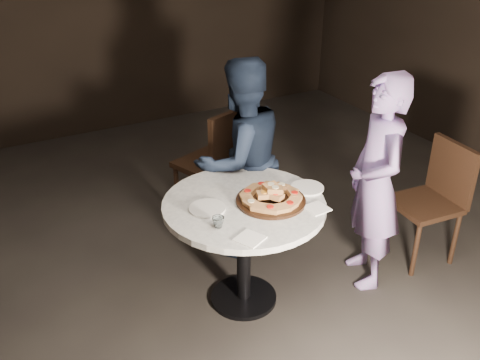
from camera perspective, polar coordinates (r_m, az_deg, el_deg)
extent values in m
plane|color=black|center=(3.64, 2.66, -12.99)|extent=(7.00, 7.00, 0.00)
cylinder|color=black|center=(3.66, 0.39, -12.37)|extent=(0.54, 0.54, 0.03)
cylinder|color=black|center=(3.44, 0.41, -7.79)|extent=(0.11, 0.11, 0.69)
cylinder|color=silver|center=(3.25, 0.43, -2.70)|extent=(1.22, 1.22, 0.04)
cylinder|color=black|center=(3.24, 3.30, -2.21)|extent=(0.56, 0.56, 0.02)
cube|color=#AE7643|center=(3.26, 5.83, -1.62)|extent=(0.09, 0.10, 0.04)
cylinder|color=red|center=(3.25, 5.85, -1.33)|extent=(0.05, 0.05, 0.01)
cube|color=#AE7643|center=(3.31, 5.33, -1.11)|extent=(0.09, 0.11, 0.04)
cube|color=#AE7643|center=(3.35, 4.46, -0.74)|extent=(0.10, 0.11, 0.04)
cylinder|color=beige|center=(3.34, 4.47, -0.46)|extent=(0.06, 0.06, 0.01)
cube|color=#AE7643|center=(3.36, 3.38, -0.59)|extent=(0.11, 0.11, 0.04)
cube|color=#AE7643|center=(3.35, 2.29, -0.66)|extent=(0.10, 0.09, 0.04)
cylinder|color=red|center=(3.34, 2.29, -0.38)|extent=(0.05, 0.05, 0.01)
cube|color=#AE7643|center=(3.31, 1.37, -0.96)|extent=(0.11, 0.10, 0.04)
cube|color=#AE7643|center=(3.26, 0.82, -1.44)|extent=(0.11, 0.11, 0.04)
cylinder|color=red|center=(3.25, 0.82, -1.15)|extent=(0.06, 0.06, 0.01)
cube|color=#AE7643|center=(3.21, 0.74, -2.00)|extent=(0.09, 0.10, 0.04)
cube|color=#AE7643|center=(3.15, 1.18, -2.55)|extent=(0.08, 0.10, 0.04)
cylinder|color=beige|center=(3.15, 1.19, -2.25)|extent=(0.05, 0.05, 0.01)
cube|color=#AE7643|center=(3.12, 2.07, -2.96)|extent=(0.11, 0.11, 0.04)
cube|color=#AE7643|center=(3.10, 3.24, -3.14)|extent=(0.11, 0.11, 0.04)
cylinder|color=red|center=(3.09, 3.24, -2.84)|extent=(0.06, 0.06, 0.01)
cube|color=#AE7643|center=(3.12, 4.41, -3.05)|extent=(0.10, 0.08, 0.04)
cube|color=#AE7643|center=(3.15, 5.35, -2.70)|extent=(0.11, 0.10, 0.04)
cylinder|color=red|center=(3.14, 5.36, -2.41)|extent=(0.05, 0.05, 0.01)
cube|color=#AE7643|center=(3.20, 5.85, -2.19)|extent=(0.11, 0.11, 0.04)
cube|color=#AE7643|center=(3.24, 4.01, -1.16)|extent=(0.10, 0.11, 0.04)
cylinder|color=#2D6B1E|center=(3.23, 4.02, -0.87)|extent=(0.06, 0.06, 0.01)
cube|color=#AE7643|center=(3.25, 2.86, -1.03)|extent=(0.11, 0.11, 0.04)
cylinder|color=beige|center=(3.24, 2.86, -0.74)|extent=(0.06, 0.06, 0.01)
cube|color=#AE7643|center=(3.19, 2.62, -1.59)|extent=(0.11, 0.09, 0.03)
cylinder|color=orange|center=(3.18, 2.63, -1.29)|extent=(0.05, 0.05, 0.01)
cube|color=#AE7643|center=(3.18, 3.80, -1.73)|extent=(0.10, 0.11, 0.04)
cylinder|color=red|center=(3.17, 3.81, -1.43)|extent=(0.06, 0.06, 0.01)
cube|color=#AE7643|center=(3.19, 3.78, -1.08)|extent=(0.11, 0.11, 0.04)
cylinder|color=beige|center=(3.18, 3.79, -0.78)|extent=(0.06, 0.06, 0.01)
cube|color=#AE7643|center=(3.22, 3.30, -0.73)|extent=(0.09, 0.07, 0.04)
cylinder|color=beige|center=(3.21, 3.31, -0.43)|extent=(0.04, 0.04, 0.01)
cylinder|color=white|center=(3.17, -3.51, -3.04)|extent=(0.27, 0.27, 0.01)
cylinder|color=white|center=(3.41, 7.18, -0.82)|extent=(0.23, 0.23, 0.01)
imported|color=silver|center=(2.99, -2.34, -4.51)|extent=(0.09, 0.09, 0.06)
cube|color=white|center=(2.90, 1.06, -6.26)|extent=(0.18, 0.18, 0.01)
cube|color=white|center=(3.20, 8.20, -3.01)|extent=(0.14, 0.14, 0.01)
cube|color=black|center=(4.29, -3.14, 1.77)|extent=(0.60, 0.60, 0.04)
cube|color=black|center=(4.03, -0.85, 4.00)|extent=(0.45, 0.20, 0.50)
cylinder|color=black|center=(4.65, -3.11, 0.51)|extent=(0.05, 0.05, 0.50)
cylinder|color=black|center=(4.41, -6.74, -1.27)|extent=(0.05, 0.05, 0.50)
cylinder|color=black|center=(4.41, 0.62, -1.06)|extent=(0.05, 0.05, 0.50)
cylinder|color=black|center=(4.15, -3.00, -3.05)|extent=(0.05, 0.05, 0.50)
cube|color=black|center=(4.04, 19.00, -2.50)|extent=(0.45, 0.45, 0.04)
cube|color=black|center=(4.07, 21.66, 0.82)|extent=(0.08, 0.42, 0.44)
cylinder|color=black|center=(4.15, 15.12, -4.55)|extent=(0.04, 0.04, 0.44)
cylinder|color=black|center=(3.94, 18.22, -7.01)|extent=(0.04, 0.04, 0.44)
cylinder|color=black|center=(4.36, 18.81, -3.46)|extent=(0.04, 0.04, 0.44)
cylinder|color=black|center=(4.16, 21.96, -5.72)|extent=(0.04, 0.04, 0.44)
imported|color=#141D30|center=(3.79, 0.03, 2.14)|extent=(0.78, 0.64, 1.47)
imported|color=#866FB0|center=(3.58, 14.26, -0.37)|extent=(0.53, 0.63, 1.48)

